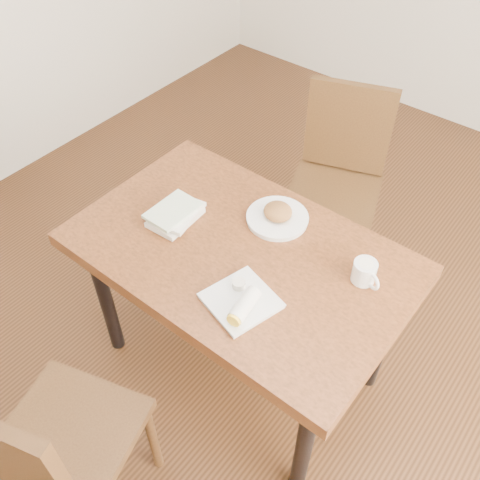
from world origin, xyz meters
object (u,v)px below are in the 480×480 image
Objects in this scene: chair_near at (47,449)px; book_stack at (176,214)px; chair_far at (339,171)px; coffee_mug at (365,272)px; table at (240,266)px; plate_scone at (278,216)px; plate_burrito at (242,302)px.

chair_near reaches higher than book_stack.
coffee_mug is (0.49, -0.70, 0.24)m from chair_far.
plate_scone reaches higher than table.
chair_far is (-0.01, 1.72, 0.00)m from chair_near.
table is at bearing 86.16° from chair_near.
table is 5.58× the size of book_stack.
plate_burrito is (-0.26, -0.34, -0.02)m from coffee_mug.
chair_near is at bearing -115.07° from coffee_mug.
chair_far is at bearing 90.39° from chair_near.
book_stack reaches higher than table.
chair_near is 3.69× the size of plate_burrito.
book_stack is at bearing -165.88° from coffee_mug.
chair_far reaches higher than plate_burrito.
book_stack is (-0.23, 0.84, 0.23)m from chair_near.
plate_burrito is at bearing -77.43° from chair_far.
table is at bearing -85.27° from chair_far.
plate_burrito is 0.48m from book_stack.
chair_near reaches higher than plate_burrito.
coffee_mug is at bearing 19.76° from table.
plate_burrito is at bearing -20.26° from book_stack.
chair_far is at bearing 75.98° from book_stack.
chair_near is 1.00× the size of chair_far.
table is at bearing 129.90° from plate_burrito.
plate_scone is (0.07, 1.08, 0.23)m from chair_near.
chair_near is at bearing -74.66° from book_stack.
plate_burrito reaches higher than book_stack.
plate_burrito is (0.16, -0.19, 0.11)m from table.
plate_burrito is at bearing 71.86° from chair_near.
table is 1.28× the size of chair_far.
plate_scone is (0.09, -0.64, 0.23)m from chair_far.
book_stack is at bearing -142.12° from plate_scone.
chair_far is at bearing 124.95° from coffee_mug.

